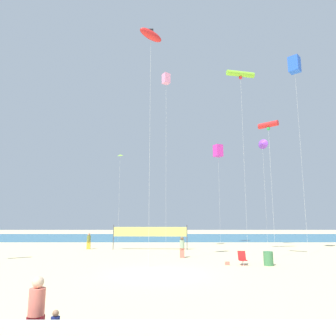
% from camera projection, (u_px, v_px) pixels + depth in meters
% --- Properties ---
extents(ground_plane, '(120.00, 120.00, 0.00)m').
position_uv_depth(ground_plane, '(157.00, 274.00, 16.64)').
color(ground_plane, beige).
extents(ocean_band, '(120.00, 20.00, 0.01)m').
position_uv_depth(ocean_band, '(164.00, 237.00, 47.73)').
color(ocean_band, teal).
rests_on(ocean_band, ground).
extents(mother_figure, '(0.38, 0.38, 1.68)m').
position_uv_depth(mother_figure, '(37.00, 310.00, 7.30)').
color(mother_figure, maroon).
rests_on(mother_figure, ground).
extents(toddler_figure, '(0.21, 0.21, 0.92)m').
position_uv_depth(toddler_figure, '(55.00, 329.00, 7.13)').
color(toddler_figure, '#2D2D33').
rests_on(toddler_figure, ground).
extents(beachgoer_sage_shirt, '(0.37, 0.37, 1.62)m').
position_uv_depth(beachgoer_sage_shirt, '(182.00, 246.00, 23.51)').
color(beachgoer_sage_shirt, '#EA7260').
rests_on(beachgoer_sage_shirt, ground).
extents(beachgoer_olive_shirt, '(0.37, 0.37, 1.60)m').
position_uv_depth(beachgoer_olive_shirt, '(89.00, 240.00, 29.95)').
color(beachgoer_olive_shirt, gold).
rests_on(beachgoer_olive_shirt, ground).
extents(folding_beach_chair, '(0.52, 0.65, 0.89)m').
position_uv_depth(folding_beach_chair, '(243.00, 258.00, 19.99)').
color(folding_beach_chair, red).
rests_on(folding_beach_chair, ground).
extents(trash_barrel, '(0.62, 0.62, 0.90)m').
position_uv_depth(trash_barrel, '(269.00, 259.00, 19.70)').
color(trash_barrel, '#3F7F4C').
rests_on(trash_barrel, ground).
extents(volleyball_net, '(7.32, 0.35, 2.40)m').
position_uv_depth(volleyball_net, '(150.00, 233.00, 29.52)').
color(volleyball_net, '#4C4C51').
rests_on(volleyball_net, ground).
extents(beach_handbag, '(0.29, 0.14, 0.23)m').
position_uv_depth(beach_handbag, '(228.00, 263.00, 19.81)').
color(beach_handbag, '#EA7260').
rests_on(beach_handbag, ground).
extents(kite_pink_box, '(0.87, 0.87, 17.27)m').
position_uv_depth(kite_pink_box, '(166.00, 79.00, 29.94)').
color(kite_pink_box, silver).
rests_on(kite_pink_box, ground).
extents(kite_blue_box, '(1.27, 1.27, 17.67)m').
position_uv_depth(kite_blue_box, '(295.00, 65.00, 27.56)').
color(kite_blue_box, silver).
rests_on(kite_blue_box, ground).
extents(kite_magenta_box, '(1.22, 1.22, 11.88)m').
position_uv_depth(kite_magenta_box, '(218.00, 151.00, 36.68)').
color(kite_magenta_box, silver).
rests_on(kite_magenta_box, ground).
extents(kite_lime_diamond, '(0.82, 0.83, 10.68)m').
position_uv_depth(kite_lime_diamond, '(120.00, 156.00, 36.18)').
color(kite_lime_diamond, silver).
rests_on(kite_lime_diamond, ground).
extents(kite_red_tube, '(1.48, 1.38, 10.74)m').
position_uv_depth(kite_red_tube, '(268.00, 125.00, 24.30)').
color(kite_red_tube, silver).
rests_on(kite_red_tube, ground).
extents(kite_lime_tube, '(2.63, 1.04, 16.14)m').
position_uv_depth(kite_lime_tube, '(241.00, 74.00, 27.10)').
color(kite_lime_tube, silver).
rests_on(kite_lime_tube, ground).
extents(kite_red_inflatable, '(1.94, 1.58, 16.82)m').
position_uv_depth(kite_red_inflatable, '(151.00, 35.00, 22.04)').
color(kite_red_inflatable, silver).
rests_on(kite_red_inflatable, ground).
extents(kite_violet_delta, '(1.09, 1.02, 11.67)m').
position_uv_depth(kite_violet_delta, '(263.00, 144.00, 33.05)').
color(kite_violet_delta, silver).
rests_on(kite_violet_delta, ground).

